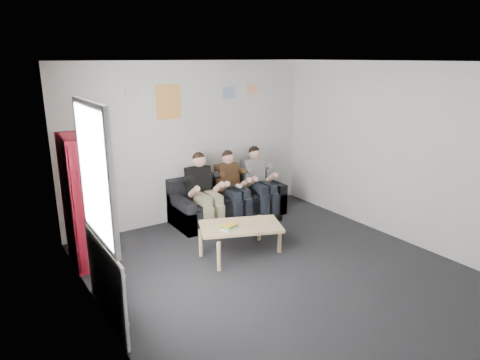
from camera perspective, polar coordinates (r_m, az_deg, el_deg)
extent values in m
plane|color=black|center=(5.82, 5.47, -12.19)|extent=(5.00, 5.00, 0.00)
plane|color=silver|center=(5.13, 6.30, 15.43)|extent=(5.00, 5.00, 0.00)
plane|color=white|center=(7.37, -6.45, 5.04)|extent=(4.50, 0.00, 4.50)
plane|color=white|center=(4.33, -18.08, -3.62)|extent=(0.00, 5.00, 5.00)
plane|color=white|center=(6.92, 20.55, 3.39)|extent=(0.00, 5.00, 5.00)
cube|color=black|center=(7.55, -1.53, -3.73)|extent=(1.99, 0.81, 0.38)
cube|color=black|center=(7.69, -2.79, -0.36)|extent=(1.99, 0.18, 0.39)
cube|color=black|center=(7.12, -7.83, -4.45)|extent=(0.16, 0.81, 0.54)
cube|color=black|center=(8.02, 4.04, -1.96)|extent=(0.16, 0.81, 0.54)
cube|color=black|center=(7.42, -1.25, -2.18)|extent=(1.67, 0.56, 0.09)
cube|color=maroon|center=(6.12, -20.76, -2.68)|extent=(0.27, 0.80, 1.78)
cube|color=#D6B87B|center=(6.11, 0.08, -6.20)|extent=(1.13, 0.62, 0.05)
cylinder|color=#D6B87B|center=(5.77, -2.82, -10.14)|extent=(0.06, 0.06, 0.41)
cylinder|color=#D6B87B|center=(6.29, 5.30, -7.86)|extent=(0.06, 0.06, 0.41)
cylinder|color=#D6B87B|center=(6.17, -5.25, -8.36)|extent=(0.06, 0.06, 0.41)
cylinder|color=#D6B87B|center=(6.66, 2.56, -6.39)|extent=(0.06, 0.06, 0.41)
cube|color=silver|center=(5.95, -1.46, -6.55)|extent=(0.21, 0.15, 0.02)
cube|color=green|center=(5.98, -1.45, -6.26)|extent=(0.21, 0.15, 0.02)
cube|color=yellow|center=(6.01, -1.44, -5.98)|extent=(0.21, 0.15, 0.02)
cube|color=black|center=(7.16, -5.55, -0.31)|extent=(0.39, 0.29, 0.56)
sphere|color=#E7A48D|center=(7.03, -5.48, 2.61)|extent=(0.22, 0.22, 0.22)
sphere|color=black|center=(7.04, -5.55, 2.91)|extent=(0.21, 0.21, 0.21)
cube|color=gray|center=(6.97, -4.37, -2.44)|extent=(0.35, 0.45, 0.15)
cube|color=gray|center=(6.90, -3.44, -5.32)|extent=(0.33, 0.14, 0.47)
cube|color=black|center=(6.92, -3.17, -6.91)|extent=(0.33, 0.26, 0.10)
cube|color=#492C18|center=(7.42, -1.74, 0.26)|extent=(0.38, 0.28, 0.53)
sphere|color=#E7A48D|center=(7.30, -1.61, 2.98)|extent=(0.21, 0.21, 0.21)
sphere|color=black|center=(7.31, -1.67, 3.25)|extent=(0.20, 0.20, 0.20)
cube|color=black|center=(7.25, -0.56, -1.69)|extent=(0.34, 0.43, 0.14)
cube|color=black|center=(7.18, 0.35, -4.40)|extent=(0.32, 0.13, 0.47)
cube|color=black|center=(7.21, 0.59, -5.94)|extent=(0.32, 0.25, 0.09)
cube|color=silver|center=(7.13, -0.15, -0.80)|extent=(0.04, 0.13, 0.04)
cube|color=white|center=(7.72, 1.77, 0.90)|extent=(0.38, 0.28, 0.54)
sphere|color=#E7A48D|center=(7.60, 1.96, 3.55)|extent=(0.21, 0.21, 0.21)
sphere|color=black|center=(7.60, 1.90, 3.81)|extent=(0.20, 0.20, 0.20)
cube|color=black|center=(7.55, 3.00, -0.98)|extent=(0.34, 0.44, 0.14)
cube|color=black|center=(7.48, 3.92, -3.59)|extent=(0.32, 0.13, 0.47)
cube|color=black|center=(7.51, 4.16, -5.06)|extent=(0.32, 0.25, 0.10)
cylinder|color=silver|center=(4.70, -15.51, -15.26)|extent=(0.06, 0.06, 0.60)
cylinder|color=silver|center=(4.77, -15.82, -14.81)|extent=(0.06, 0.06, 0.60)
cylinder|color=silver|center=(4.84, -16.12, -14.38)|extent=(0.06, 0.06, 0.60)
cylinder|color=silver|center=(4.90, -16.41, -13.95)|extent=(0.06, 0.06, 0.60)
cylinder|color=silver|center=(4.97, -16.70, -13.54)|extent=(0.06, 0.06, 0.60)
cylinder|color=silver|center=(5.04, -16.97, -13.13)|extent=(0.06, 0.06, 0.60)
cylinder|color=silver|center=(5.11, -17.24, -12.74)|extent=(0.06, 0.06, 0.60)
cylinder|color=silver|center=(5.18, -17.49, -12.36)|extent=(0.06, 0.06, 0.60)
cube|color=silver|center=(5.08, -16.30, -16.49)|extent=(0.10, 0.64, 0.04)
cube|color=silver|center=(4.81, -16.82, -10.84)|extent=(0.10, 0.64, 0.04)
cube|color=white|center=(4.43, -18.87, 0.83)|extent=(0.02, 1.00, 1.30)
cube|color=silver|center=(4.32, -19.56, 9.59)|extent=(0.05, 1.12, 0.06)
cube|color=silver|center=(4.65, -17.99, -7.26)|extent=(0.05, 1.12, 0.06)
cube|color=silver|center=(4.87, -17.45, -12.89)|extent=(0.03, 1.30, 0.90)
cube|color=#ECDA53|center=(7.09, -9.51, 10.21)|extent=(0.42, 0.01, 0.55)
cube|color=#3C72CD|center=(7.62, -1.46, 11.57)|extent=(0.25, 0.01, 0.20)
cube|color=#DC44AE|center=(7.89, 1.69, 12.09)|extent=(0.22, 0.01, 0.18)
cube|color=silver|center=(6.86, -14.26, 11.43)|extent=(0.20, 0.01, 0.14)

